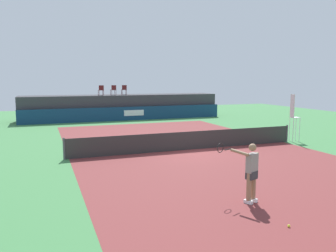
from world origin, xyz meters
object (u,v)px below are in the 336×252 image
(spectator_chair_far_left, at_px, (101,90))
(spectator_chair_left, at_px, (113,90))
(net_post_near, at_px, (64,149))
(tennis_ball, at_px, (289,226))
(umpire_chair, at_px, (294,115))
(net_post_far, at_px, (287,133))
(tennis_player, at_px, (251,171))
(spectator_chair_center, at_px, (124,89))

(spectator_chair_far_left, bearing_deg, spectator_chair_left, 12.29)
(net_post_near, distance_m, tennis_ball, 10.47)
(umpire_chair, relative_size, net_post_far, 2.76)
(tennis_player, bearing_deg, spectator_chair_center, 85.84)
(umpire_chair, distance_m, net_post_far, 1.17)
(net_post_near, bearing_deg, net_post_far, 0.00)
(tennis_player, height_order, tennis_ball, tennis_player)
(spectator_chair_left, relative_size, net_post_far, 0.89)
(tennis_player, bearing_deg, tennis_ball, -92.73)
(tennis_player, bearing_deg, net_post_near, 122.34)
(umpire_chair, bearing_deg, spectator_chair_far_left, 120.03)
(spectator_chair_left, relative_size, tennis_ball, 13.06)
(spectator_chair_center, xyz_separation_m, net_post_near, (-6.45, -15.48, -2.19))
(spectator_chair_far_left, height_order, net_post_far, spectator_chair_far_left)
(spectator_chair_center, height_order, tennis_player, spectator_chair_center)
(net_post_far, bearing_deg, spectator_chair_center, 111.01)
(spectator_chair_far_left, xyz_separation_m, tennis_ball, (0.48, -24.27, -2.66))
(spectator_chair_far_left, height_order, tennis_ball, spectator_chair_far_left)
(net_post_far, bearing_deg, tennis_player, -135.30)
(net_post_far, bearing_deg, net_post_near, 180.00)
(net_post_near, bearing_deg, spectator_chair_far_left, 74.25)
(umpire_chair, height_order, tennis_player, umpire_chair)
(net_post_near, xyz_separation_m, net_post_far, (12.40, 0.00, 0.00))
(spectator_chair_far_left, bearing_deg, tennis_ball, -88.87)
(spectator_chair_far_left, relative_size, spectator_chair_left, 1.00)
(spectator_chair_far_left, xyz_separation_m, spectator_chair_left, (1.18, 0.26, 0.00))
(spectator_chair_far_left, bearing_deg, umpire_chair, -59.97)
(umpire_chair, xyz_separation_m, net_post_far, (-0.43, -0.02, -1.09))
(spectator_chair_far_left, distance_m, tennis_ball, 24.42)
(spectator_chair_center, xyz_separation_m, tennis_ball, (-1.76, -24.83, -2.66))
(spectator_chair_center, distance_m, net_post_far, 16.73)
(tennis_ball, bearing_deg, spectator_chair_far_left, 91.13)
(umpire_chair, distance_m, tennis_ball, 12.50)
(spectator_chair_left, bearing_deg, net_post_far, -65.21)
(spectator_chair_center, distance_m, tennis_ball, 25.03)
(spectator_chair_left, xyz_separation_m, net_post_far, (7.01, -15.18, -2.19))
(spectator_chair_left, relative_size, spectator_chair_center, 1.00)
(spectator_chair_far_left, xyz_separation_m, net_post_near, (-4.21, -14.93, -2.19))
(tennis_player, bearing_deg, umpire_chair, 43.22)
(spectator_chair_left, distance_m, spectator_chair_center, 1.11)
(tennis_ball, bearing_deg, tennis_player, 87.27)
(tennis_player, bearing_deg, net_post_far, 44.70)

